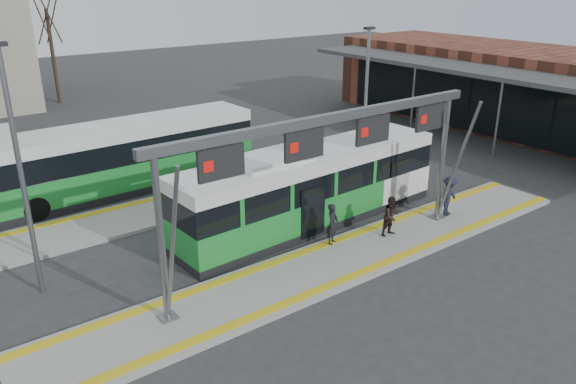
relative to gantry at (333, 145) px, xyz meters
name	(u,v)px	position (x,y,z in m)	size (l,w,h in m)	color
ground	(341,262)	(0.35, -0.25, -4.30)	(120.00, 120.00, 0.00)	#2D2D30
platform_main	(341,260)	(0.35, -0.25, -4.22)	(22.00, 3.00, 0.15)	gray
platform_second	(142,214)	(-3.65, 7.75, -4.22)	(20.00, 3.00, 0.15)	gray
tactile_main	(342,258)	(0.35, -0.25, -4.14)	(22.00, 2.65, 0.02)	gold
tactile_second	(131,204)	(-3.65, 8.90, -4.14)	(20.00, 0.35, 0.02)	gold
gantry	(333,145)	(0.00, 0.00, 0.00)	(13.00, 1.68, 5.20)	slate
station_building	(567,96)	(22.17, 3.74, -1.76)	(11.50, 32.00, 5.00)	brown
hero_bus	(310,188)	(1.55, 3.05, -2.80)	(12.04, 3.08, 3.28)	black
bg_bus_green	(124,157)	(-2.93, 11.23, -2.75)	(12.61, 3.04, 3.13)	black
passenger_a	(332,224)	(0.85, 0.85, -3.36)	(0.57, 0.38, 1.57)	black
passenger_b	(392,216)	(3.13, 0.05, -3.37)	(0.76, 0.59, 1.55)	black
passenger_c	(449,196)	(6.42, -0.04, -3.30)	(1.09, 0.63, 1.69)	#1D1F34
tree_mid	(48,22)	(0.14, 32.65, 1.76)	(1.40, 1.40, 8.00)	#382B21
lamp_west	(20,170)	(-8.64, 4.01, -0.17)	(0.50, 0.25, 7.78)	slate
lamp_east	(366,103)	(6.61, 5.25, -0.41)	(0.50, 0.25, 7.30)	slate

